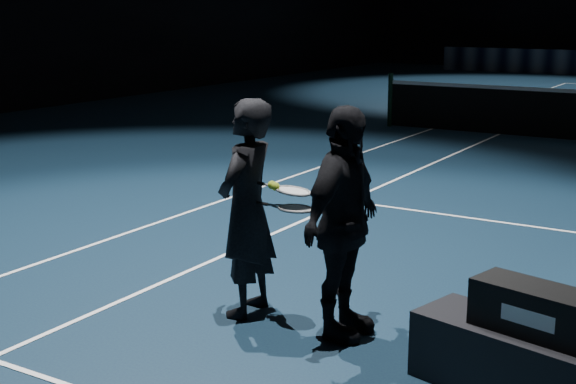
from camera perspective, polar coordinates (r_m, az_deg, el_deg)
name	(u,v)px	position (r m, az deg, el deg)	size (l,w,h in m)	color
net_post_left	(390,100)	(16.79, 7.28, 6.53)	(0.10, 0.10, 1.10)	black
player_bench	(531,366)	(5.32, 16.87, -11.78)	(1.50, 0.50, 0.45)	black
racket_bag	(535,310)	(5.17, 17.14, -7.99)	(0.75, 0.32, 0.30)	black
bag_signature	(528,318)	(5.03, 16.67, -8.59)	(0.35, 0.00, 0.10)	white
player_a	(247,209)	(6.29, -2.95, -1.18)	(0.63, 0.41, 1.73)	black
player_b	(343,223)	(5.86, 3.92, -2.25)	(1.01, 0.42, 1.73)	black
racket_lower	(296,209)	(6.04, 0.56, -1.19)	(0.68, 0.22, 0.03)	black
racket_upper	(293,191)	(6.07, 0.36, 0.08)	(0.68, 0.22, 0.03)	black
tennis_balls	(274,184)	(6.10, -0.98, 0.60)	(0.12, 0.10, 0.12)	#A6CD2B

